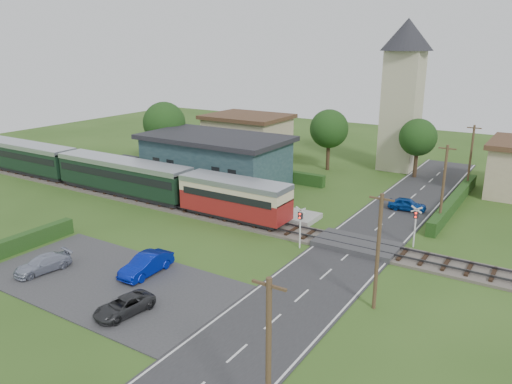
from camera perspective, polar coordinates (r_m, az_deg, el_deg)
The scene contains 31 objects.
ground at distance 41.46m, azimuth -2.63°, elevation -4.36°, with size 120.00×120.00×0.00m, color #2D4C19.
railway_track at distance 42.96m, azimuth -1.10°, elevation -3.42°, with size 76.00×3.20×0.49m.
road at distance 37.04m, azimuth 10.27°, elevation -7.24°, with size 6.00×70.00×0.05m, color #28282B.
car_park at distance 34.23m, azimuth -16.51°, elevation -9.75°, with size 17.00×9.00×0.08m, color #333335.
crossing_deck at distance 38.69m, azimuth 11.42°, elevation -5.92°, with size 6.20×3.40×0.45m, color #333335.
platform at distance 51.13m, azimuth -8.50°, elevation -0.15°, with size 30.00×3.00×0.45m, color gray.
equipment_hut at distance 56.15m, azimuth -14.79°, elevation 2.61°, with size 2.30×2.30×2.55m.
station_building at distance 54.85m, azimuth -4.67°, elevation 3.80°, with size 16.00×9.00×5.30m.
train at distance 53.98m, azimuth -17.26°, elevation 2.32°, with size 43.20×2.90×3.40m.
church_tower at distance 62.26m, azimuth 16.51°, elevation 11.74°, with size 6.00×6.00×17.60m.
house_west at distance 68.87m, azimuth -0.99°, elevation 6.58°, with size 10.80×8.80×5.50m.
hedge_carpark at distance 41.20m, azimuth -25.42°, elevation -5.29°, with size 0.80×9.00×1.20m, color #193814.
hedge_roadside at distance 50.38m, azimuth 21.75°, elevation -1.00°, with size 0.80×18.00×1.20m, color #193814.
hedge_station at distance 58.88m, azimuth -1.99°, elevation 2.70°, with size 22.00×0.80×1.30m, color #193814.
tree_a at distance 62.93m, azimuth -10.43°, elevation 7.74°, with size 5.20×5.20×8.00m.
tree_b at distance 60.59m, azimuth 8.35°, elevation 7.15°, with size 4.60×4.60×7.34m.
tree_c at distance 59.29m, azimuth 18.02°, elevation 5.94°, with size 4.20×4.20×6.78m.
utility_pole_a at distance 19.44m, azimuth 1.43°, elevation -18.70°, with size 1.40×0.22×7.00m.
utility_pole_b at distance 29.14m, azimuth 13.76°, elevation -6.54°, with size 1.40×0.22×7.00m.
utility_pole_c at distance 43.87m, azimuth 20.62°, elevation 0.74°, with size 1.40×0.22×7.00m.
utility_pole_d at distance 55.39m, azimuth 23.31°, elevation 3.60°, with size 1.40×0.22×7.00m.
crossing_signal_near at distance 37.28m, azimuth 5.08°, elevation -3.36°, with size 0.84×0.28×3.28m.
crossing_signal_far at distance 39.18m, azimuth 17.77°, elevation -3.11°, with size 0.84×0.28×3.28m.
streetlamp_west at distance 69.05m, azimuth -8.19°, elevation 6.65°, with size 0.30×0.30×5.15m.
streetlamp_east at distance 60.14m, azimuth 25.75°, elevation 3.67°, with size 0.30×0.30×5.15m.
car_on_road at distance 47.93m, azimuth 16.89°, elevation -1.35°, with size 1.37×3.39×1.16m, color navy.
car_park_blue at distance 34.26m, azimuth -12.43°, elevation -8.08°, with size 1.43×4.10×1.35m, color #03148D.
car_park_silver at distance 36.78m, azimuth -23.19°, elevation -7.55°, with size 1.53×3.77×1.10m, color #949AAF.
car_park_dark at distance 29.95m, azimuth -14.85°, elevation -12.46°, with size 1.65×3.57×0.99m, color #292A2C.
pedestrian_near at distance 46.21m, azimuth -1.27°, elevation -0.48°, with size 0.58×0.38×1.59m, color gray.
pedestrian_far at distance 54.36m, azimuth -13.33°, elevation 1.71°, with size 0.78×0.61×1.60m, color gray.
Camera 1 is at (22.29, -31.63, 14.89)m, focal length 35.00 mm.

